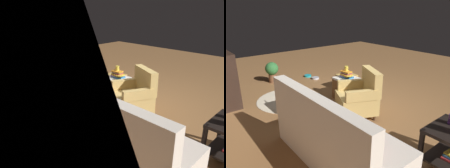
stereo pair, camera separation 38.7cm
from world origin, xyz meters
The scene contains 14 objects.
ground centered at (0.00, 0.00, 0.00)m, with size 12.00×12.00×0.00m, color olive.
couch centered at (-1.11, 1.44, 0.33)m, with size 1.91×0.87×1.00m.
armchair centered at (-0.38, 0.29, 0.36)m, with size 0.89×0.90×0.87m.
laptop_desk centered at (0.32, 1.14, 0.42)m, with size 0.56×0.44×0.48m.
laptop centered at (0.32, 1.18, 0.53)m, with size 0.35×0.29×0.21m.
wicker_hamper centered at (0.37, -0.04, 0.24)m, with size 0.45×0.45×0.48m.
book_stack_hamper centered at (0.36, -0.04, 0.55)m, with size 0.28×0.23×0.15m.
yellow_mug centered at (0.39, -0.06, 0.68)m, with size 0.08×0.08×0.10m, color yellow.
tv_remote centered at (0.47, -0.12, 0.49)m, with size 0.05×0.16×0.02m, color #262628.
ottoman centered at (0.81, -0.44, 0.31)m, with size 0.40×0.40×0.36m.
circular_rug centered at (1.07, 0.97, 0.01)m, with size 1.40×1.40×0.01m, color beige.
pet_bowl_steel centered at (1.93, -0.25, 0.03)m, with size 0.20×0.20×0.05m, color silver.
pet_bowl_teal centered at (2.24, -0.20, 0.03)m, with size 0.20×0.20×0.05m, color teal.
potted_plant centered at (2.41, 0.79, 0.33)m, with size 0.34×0.34×0.55m.
Camera 2 is at (-3.02, 2.93, 1.95)m, focal length 35.15 mm.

